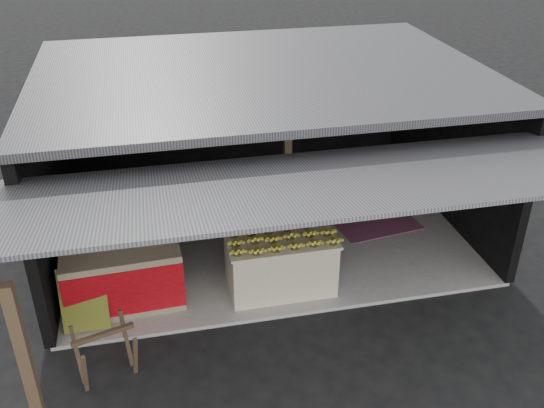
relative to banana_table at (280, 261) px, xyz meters
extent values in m
plane|color=black|center=(0.09, -0.72, -0.52)|extent=(80.00, 80.00, 0.00)
cube|color=gray|center=(0.09, 1.78, -0.49)|extent=(7.00, 5.00, 0.06)
cube|color=black|center=(0.09, 4.28, 0.99)|extent=(7.00, 0.15, 2.90)
cube|color=black|center=(-3.41, 1.78, 0.99)|extent=(0.15, 5.00, 2.90)
cube|color=black|center=(3.59, 1.78, 0.99)|extent=(0.15, 5.00, 2.90)
cube|color=#232326|center=(0.09, 1.78, 2.44)|extent=(7.20, 5.20, 0.12)
cube|color=#232326|center=(0.09, -1.67, 2.21)|extent=(7.40, 2.47, 0.48)
cube|color=#4A3825|center=(0.39, 1.18, 0.96)|extent=(0.12, 0.12, 2.85)
cube|color=#4A3825|center=(-3.21, -2.62, 0.73)|extent=(0.12, 0.12, 2.50)
cube|color=silver|center=(0.00, 0.00, -0.02)|extent=(1.60, 0.97, 0.88)
cube|color=silver|center=(0.00, 0.00, 0.44)|extent=(1.67, 1.03, 0.04)
cube|color=white|center=(-0.11, 0.76, 0.01)|extent=(0.91, 0.66, 0.95)
cube|color=navy|center=(-0.11, 0.47, 0.06)|extent=(0.66, 0.09, 0.28)
cube|color=#B21414|center=(-0.11, 0.47, -0.27)|extent=(0.42, 0.06, 0.09)
cube|color=#998466|center=(-2.36, 0.04, 0.02)|extent=(1.73, 0.83, 0.96)
cube|color=red|center=(-2.36, -0.35, 0.02)|extent=(1.70, 0.10, 0.75)
cube|color=white|center=(-2.36, -0.36, 0.02)|extent=(0.58, 0.04, 0.19)
cube|color=navy|center=(-2.36, 0.36, 0.89)|extent=(1.70, 0.13, 0.80)
cube|color=black|center=(-2.91, -0.36, 0.02)|extent=(0.64, 0.29, 0.94)
cube|color=#4A3825|center=(-2.85, -1.69, -0.12)|extent=(0.13, 0.30, 0.77)
cube|color=#4A3825|center=(-2.24, -1.50, -0.12)|extent=(0.13, 0.30, 0.77)
cube|color=#4A3825|center=(-2.96, -1.32, -0.12)|extent=(0.13, 0.30, 0.77)
cube|color=#4A3825|center=(-2.35, -1.13, -0.12)|extent=(0.13, 0.30, 0.77)
cube|color=#4A3825|center=(-2.60, -1.41, 0.22)|extent=(0.77, 0.29, 0.06)
cylinder|color=#0D1E94|center=(0.78, 0.15, -0.24)|extent=(0.30, 0.30, 0.45)
cylinder|color=#0A0F3A|center=(1.96, 1.70, -0.26)|extent=(0.03, 0.03, 0.40)
cylinder|color=#0A0F3A|center=(2.26, 1.71, -0.26)|extent=(0.03, 0.03, 0.40)
cylinder|color=#0A0F3A|center=(1.94, 2.00, -0.26)|extent=(0.03, 0.03, 0.40)
cylinder|color=#0A0F3A|center=(2.24, 2.01, -0.26)|extent=(0.03, 0.03, 0.40)
cube|color=#0A0F3A|center=(2.10, 1.85, -0.06)|extent=(0.40, 0.40, 0.04)
cube|color=#0A0F3A|center=(2.09, 2.02, 0.14)|extent=(0.38, 0.06, 0.41)
cube|color=#651640|center=(2.17, 1.50, -0.46)|extent=(1.63, 1.21, 0.01)
cube|color=black|center=(-0.71, 4.18, 1.39)|extent=(0.32, 0.03, 0.42)
cube|color=#4C4C59|center=(-0.71, 4.16, 1.39)|extent=(0.26, 0.02, 0.34)
cube|color=black|center=(-0.11, 4.18, 1.41)|extent=(0.32, 0.03, 0.42)
cube|color=#4C4C59|center=(-0.11, 4.16, 1.41)|extent=(0.26, 0.02, 0.34)
cube|color=black|center=(0.59, 4.18, 1.43)|extent=(0.32, 0.03, 0.42)
cube|color=#4C4C59|center=(0.59, 4.16, 1.43)|extent=(0.26, 0.02, 0.34)
camera|label=1|loc=(-1.77, -7.52, 5.33)|focal=40.00mm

